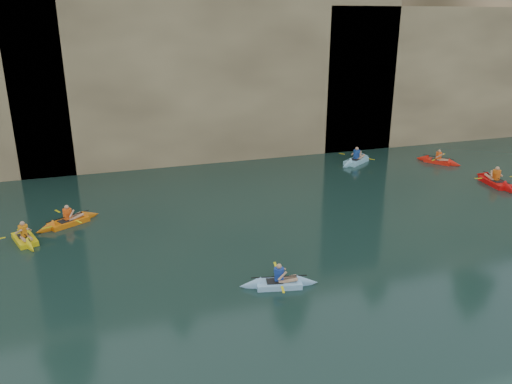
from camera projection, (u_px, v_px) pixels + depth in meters
name	position (u px, v px, depth m)	size (l,w,h in m)	color
cliff	(168.00, 57.00, 37.01)	(70.00, 16.00, 12.00)	tan
cliff_slab_center	(219.00, 69.00, 31.06)	(24.00, 2.40, 11.40)	tan
cliff_slab_east	(479.00, 72.00, 37.22)	(26.00, 2.40, 9.84)	tan
sea_cave_center	(126.00, 143.00, 30.06)	(3.50, 1.00, 3.20)	black
sea_cave_east	(336.00, 118.00, 33.98)	(5.00, 1.00, 4.50)	black
kayaker_orange	(68.00, 222.00, 22.18)	(2.95, 2.10, 1.14)	orange
kayaker_ltblue_near	(279.00, 283.00, 17.05)	(2.79, 2.11, 1.07)	#92C9F5
kayaker_red_far	(495.00, 182.00, 27.48)	(2.52, 3.59, 1.30)	red
kayaker_yellow	(25.00, 239.00, 20.46)	(2.14, 2.82, 1.12)	yellow
kayaker_ltblue_mid	(356.00, 160.00, 31.64)	(3.26, 2.49, 1.29)	#84C3DD
kayaker_extra_east	(438.00, 161.00, 31.63)	(2.11, 2.77, 1.09)	red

